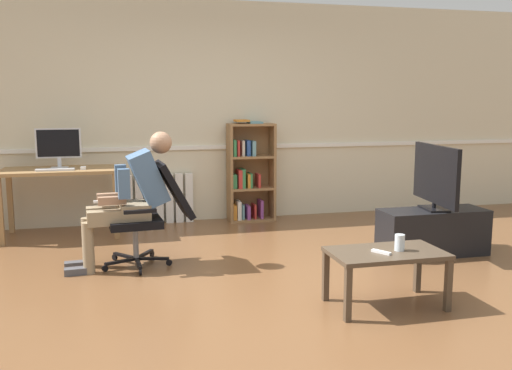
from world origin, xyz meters
name	(u,v)px	position (x,y,z in m)	size (l,w,h in m)	color
ground_plane	(263,285)	(0.00, 0.00, 0.00)	(18.00, 18.00, 0.00)	brown
back_wall	(209,113)	(0.00, 2.65, 1.35)	(12.00, 0.13, 2.70)	beige
computer_desk	(61,178)	(-1.75, 2.15, 0.65)	(1.25, 0.65, 0.76)	#9E7547
imac_monitor	(58,145)	(-1.76, 2.23, 1.01)	(0.48, 0.14, 0.44)	silver
keyboard	(55,170)	(-1.78, 2.01, 0.77)	(0.40, 0.12, 0.02)	silver
computer_mouse	(83,168)	(-1.50, 2.03, 0.77)	(0.06, 0.10, 0.03)	white
bookshelf	(248,174)	(0.45, 2.44, 0.59)	(0.58, 0.29, 1.26)	olive
radiator	(159,199)	(-0.65, 2.54, 0.30)	(0.82, 0.08, 0.61)	white
office_chair	(153,209)	(-0.83, 0.82, 0.52)	(0.85, 0.62, 0.95)	black
person_seated	(131,196)	(-1.03, 0.80, 0.65)	(0.99, 0.41, 1.23)	#937F60
tv_stand	(433,232)	(1.85, 0.49, 0.22)	(1.05, 0.40, 0.45)	black
tv_screen	(436,176)	(1.85, 0.49, 0.78)	(0.24, 0.92, 0.63)	black
coffee_table	(386,258)	(0.76, -0.66, 0.36)	(0.83, 0.48, 0.42)	#4C3D2D
drinking_glass	(400,243)	(0.85, -0.67, 0.48)	(0.07, 0.07, 0.12)	silver
spare_remote	(381,252)	(0.69, -0.71, 0.43)	(0.04, 0.15, 0.02)	white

